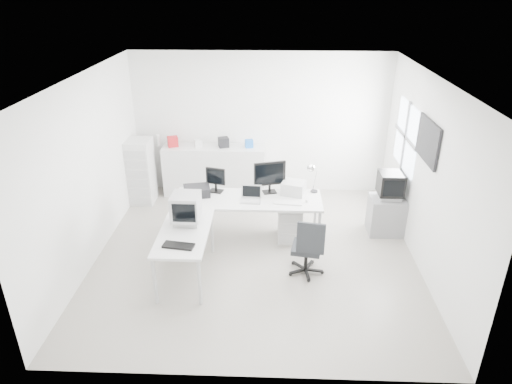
{
  "coord_description": "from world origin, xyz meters",
  "views": [
    {
      "loc": [
        0.25,
        -6.2,
        4.02
      ],
      "look_at": [
        0.0,
        0.2,
        1.0
      ],
      "focal_mm": 32.0,
      "sensor_mm": 36.0,
      "label": 1
    }
  ],
  "objects_px": {
    "crt_tv": "(391,186)",
    "lcd_monitor_small": "(216,180)",
    "crt_monitor": "(186,210)",
    "filing_cabinet": "(141,171)",
    "side_desk": "(186,254)",
    "laser_printer": "(294,188)",
    "lcd_monitor_large": "(270,177)",
    "sideboard": "(215,170)",
    "drawer_pedestal": "(290,222)",
    "inkjet_printer": "(197,191)",
    "laptop": "(251,195)",
    "tv_cabinet": "(386,215)",
    "office_chair": "(307,245)",
    "main_desk": "(248,219)"
  },
  "relations": [
    {
      "from": "crt_monitor",
      "to": "filing_cabinet",
      "type": "xyz_separation_m",
      "value": [
        -1.29,
        2.2,
        -0.33
      ]
    },
    {
      "from": "lcd_monitor_small",
      "to": "office_chair",
      "type": "distance_m",
      "value": 1.95
    },
    {
      "from": "crt_monitor",
      "to": "crt_tv",
      "type": "distance_m",
      "value": 3.42
    },
    {
      "from": "side_desk",
      "to": "laser_printer",
      "type": "distance_m",
      "value": 2.13
    },
    {
      "from": "office_chair",
      "to": "sideboard",
      "type": "height_order",
      "value": "sideboard"
    },
    {
      "from": "office_chair",
      "to": "laptop",
      "type": "bearing_deg",
      "value": 145.55
    },
    {
      "from": "crt_tv",
      "to": "filing_cabinet",
      "type": "relative_size",
      "value": 0.4
    },
    {
      "from": "crt_monitor",
      "to": "filing_cabinet",
      "type": "height_order",
      "value": "filing_cabinet"
    },
    {
      "from": "drawer_pedestal",
      "to": "crt_tv",
      "type": "relative_size",
      "value": 1.2
    },
    {
      "from": "side_desk",
      "to": "sideboard",
      "type": "height_order",
      "value": "sideboard"
    },
    {
      "from": "lcd_monitor_small",
      "to": "sideboard",
      "type": "relative_size",
      "value": 0.21
    },
    {
      "from": "lcd_monitor_small",
      "to": "laptop",
      "type": "height_order",
      "value": "lcd_monitor_small"
    },
    {
      "from": "main_desk",
      "to": "filing_cabinet",
      "type": "relative_size",
      "value": 1.9
    },
    {
      "from": "tv_cabinet",
      "to": "sideboard",
      "type": "xyz_separation_m",
      "value": [
        -3.13,
        1.46,
        0.18
      ]
    },
    {
      "from": "drawer_pedestal",
      "to": "laser_printer",
      "type": "height_order",
      "value": "laser_printer"
    },
    {
      "from": "crt_tv",
      "to": "lcd_monitor_small",
      "type": "bearing_deg",
      "value": -178.86
    },
    {
      "from": "drawer_pedestal",
      "to": "crt_monitor",
      "type": "height_order",
      "value": "crt_monitor"
    },
    {
      "from": "side_desk",
      "to": "laptop",
      "type": "distance_m",
      "value": 1.43
    },
    {
      "from": "office_chair",
      "to": "crt_tv",
      "type": "relative_size",
      "value": 1.88
    },
    {
      "from": "lcd_monitor_large",
      "to": "crt_tv",
      "type": "height_order",
      "value": "lcd_monitor_large"
    },
    {
      "from": "tv_cabinet",
      "to": "sideboard",
      "type": "height_order",
      "value": "sideboard"
    },
    {
      "from": "laptop",
      "to": "crt_tv",
      "type": "relative_size",
      "value": 0.73
    },
    {
      "from": "lcd_monitor_large",
      "to": "tv_cabinet",
      "type": "distance_m",
      "value": 2.13
    },
    {
      "from": "main_desk",
      "to": "drawer_pedestal",
      "type": "xyz_separation_m",
      "value": [
        0.7,
        0.05,
        -0.08
      ]
    },
    {
      "from": "lcd_monitor_large",
      "to": "sideboard",
      "type": "relative_size",
      "value": 0.28
    },
    {
      "from": "lcd_monitor_large",
      "to": "laser_printer",
      "type": "distance_m",
      "value": 0.44
    },
    {
      "from": "lcd_monitor_small",
      "to": "tv_cabinet",
      "type": "distance_m",
      "value": 2.98
    },
    {
      "from": "crt_monitor",
      "to": "laptop",
      "type": "bearing_deg",
      "value": 41.33
    },
    {
      "from": "filing_cabinet",
      "to": "drawer_pedestal",
      "type": "bearing_deg",
      "value": -24.69
    },
    {
      "from": "inkjet_printer",
      "to": "crt_monitor",
      "type": "bearing_deg",
      "value": -102.47
    },
    {
      "from": "inkjet_printer",
      "to": "crt_monitor",
      "type": "height_order",
      "value": "crt_monitor"
    },
    {
      "from": "laptop",
      "to": "laser_printer",
      "type": "bearing_deg",
      "value": 28.35
    },
    {
      "from": "crt_tv",
      "to": "filing_cabinet",
      "type": "distance_m",
      "value": 4.63
    },
    {
      "from": "tv_cabinet",
      "to": "laser_printer",
      "type": "bearing_deg",
      "value": -176.88
    },
    {
      "from": "crt_monitor",
      "to": "inkjet_printer",
      "type": "bearing_deg",
      "value": 91.52
    },
    {
      "from": "drawer_pedestal",
      "to": "crt_monitor",
      "type": "bearing_deg",
      "value": -149.86
    },
    {
      "from": "lcd_monitor_small",
      "to": "office_chair",
      "type": "bearing_deg",
      "value": -23.98
    },
    {
      "from": "drawer_pedestal",
      "to": "lcd_monitor_large",
      "type": "bearing_deg",
      "value": 150.26
    },
    {
      "from": "lcd_monitor_large",
      "to": "laser_printer",
      "type": "relative_size",
      "value": 1.5
    },
    {
      "from": "laser_printer",
      "to": "sideboard",
      "type": "relative_size",
      "value": 0.18
    },
    {
      "from": "side_desk",
      "to": "lcd_monitor_small",
      "type": "relative_size",
      "value": 3.36
    },
    {
      "from": "laser_printer",
      "to": "office_chair",
      "type": "distance_m",
      "value": 1.24
    },
    {
      "from": "laser_printer",
      "to": "crt_tv",
      "type": "relative_size",
      "value": 0.74
    },
    {
      "from": "side_desk",
      "to": "laser_printer",
      "type": "height_order",
      "value": "laser_printer"
    },
    {
      "from": "inkjet_printer",
      "to": "lcd_monitor_large",
      "type": "xyz_separation_m",
      "value": [
        1.2,
        0.15,
        0.2
      ]
    },
    {
      "from": "side_desk",
      "to": "sideboard",
      "type": "xyz_separation_m",
      "value": [
        0.08,
        2.87,
        0.13
      ]
    },
    {
      "from": "laser_printer",
      "to": "filing_cabinet",
      "type": "relative_size",
      "value": 0.29
    },
    {
      "from": "main_desk",
      "to": "filing_cabinet",
      "type": "distance_m",
      "value": 2.54
    },
    {
      "from": "laptop",
      "to": "office_chair",
      "type": "distance_m",
      "value": 1.27
    },
    {
      "from": "lcd_monitor_large",
      "to": "crt_tv",
      "type": "relative_size",
      "value": 1.11
    }
  ]
}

